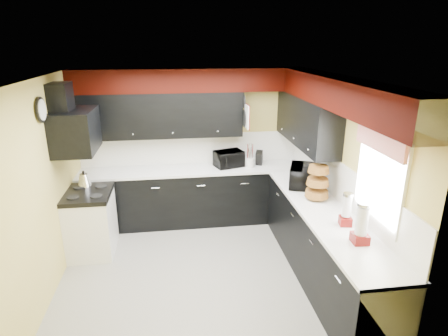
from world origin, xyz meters
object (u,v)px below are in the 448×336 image
(utensil_crock, at_px, (250,162))
(knife_block, at_px, (259,158))
(toaster_oven, at_px, (229,159))
(microwave, at_px, (303,176))
(kettle, at_px, (84,180))

(utensil_crock, distance_m, knife_block, 0.20)
(toaster_oven, xyz_separation_m, microwave, (0.90, -1.00, 0.01))
(microwave, bearing_deg, toaster_oven, 63.47)
(utensil_crock, bearing_deg, microwave, -58.09)
(microwave, distance_m, knife_block, 1.09)
(knife_block, xyz_separation_m, kettle, (-2.68, -0.53, -0.05))
(microwave, relative_size, knife_block, 2.26)
(microwave, bearing_deg, knife_block, 42.65)
(toaster_oven, height_order, utensil_crock, toaster_oven)
(microwave, relative_size, utensil_crock, 3.35)
(microwave, distance_m, utensil_crock, 1.09)
(toaster_oven, xyz_separation_m, utensil_crock, (0.33, -0.08, -0.05))
(microwave, xyz_separation_m, kettle, (-3.08, 0.48, -0.08))
(knife_block, height_order, kettle, knife_block)
(utensil_crock, relative_size, knife_block, 0.67)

